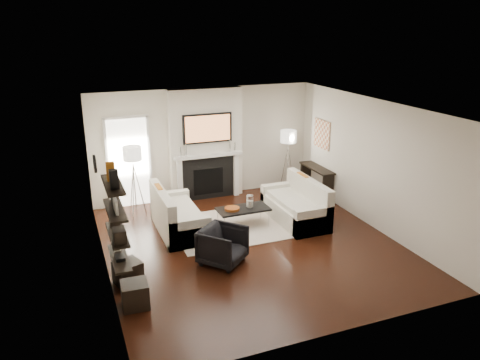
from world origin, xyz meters
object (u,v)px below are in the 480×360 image
object	(u,v)px
coffee_table	(243,209)
ottoman_near	(128,273)
lamp_right_shade	(288,136)
loveseat_left_base	(179,222)
armchair	(223,244)
lamp_left_shade	(132,153)
loveseat_right_base	(295,212)

from	to	relation	value
coffee_table	ottoman_near	xyz separation A→B (m)	(-2.64, -1.46, -0.20)
lamp_right_shade	loveseat_left_base	bearing A→B (deg)	-156.41
coffee_table	armchair	bearing A→B (deg)	-124.62
lamp_right_shade	ottoman_near	xyz separation A→B (m)	(-4.52, -3.12, -1.25)
lamp_left_shade	armchair	bearing A→B (deg)	-68.75
armchair	ottoman_near	size ratio (longest dim) A/B	1.86
loveseat_right_base	lamp_right_shade	distance (m)	2.28
loveseat_right_base	lamp_left_shade	world-z (taller)	lamp_left_shade
armchair	ottoman_near	bearing A→B (deg)	142.05
loveseat_left_base	armchair	world-z (taller)	armchair
loveseat_left_base	loveseat_right_base	size ratio (longest dim) A/B	1.00
lamp_left_shade	ottoman_near	distance (m)	3.24
coffee_table	lamp_right_shade	xyz separation A→B (m)	(1.88, 1.66, 1.05)
loveseat_left_base	ottoman_near	distance (m)	2.17
loveseat_right_base	loveseat_left_base	bearing A→B (deg)	171.35
armchair	lamp_left_shade	size ratio (longest dim) A/B	1.86
coffee_table	lamp_left_shade	bearing A→B (deg)	144.13
loveseat_right_base	ottoman_near	size ratio (longest dim) A/B	4.50
ottoman_near	lamp_left_shade	bearing A→B (deg)	78.01
coffee_table	lamp_right_shade	world-z (taller)	lamp_right_shade
loveseat_right_base	coffee_table	size ratio (longest dim) A/B	1.64
loveseat_right_base	lamp_right_shade	size ratio (longest dim) A/B	4.50
armchair	lamp_right_shade	xyz separation A→B (m)	(2.81, 3.01, 1.08)
coffee_table	lamp_left_shade	xyz separation A→B (m)	(-2.02, 1.46, 1.05)
loveseat_right_base	armchair	distance (m)	2.44
loveseat_right_base	ottoman_near	distance (m)	4.04
lamp_left_shade	ottoman_near	xyz separation A→B (m)	(-0.62, -2.92, -1.25)
armchair	lamp_right_shade	bearing A→B (deg)	5.22
loveseat_right_base	lamp_left_shade	size ratio (longest dim) A/B	4.50
loveseat_left_base	armchair	xyz separation A→B (m)	(0.40, -1.61, 0.16)
lamp_right_shade	ottoman_near	size ratio (longest dim) A/B	1.00
coffee_table	armchair	xyz separation A→B (m)	(-0.93, -1.35, -0.03)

